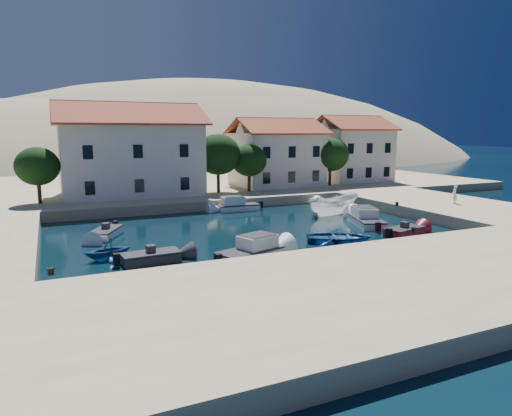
# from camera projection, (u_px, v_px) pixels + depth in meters

# --- Properties ---
(ground) EXTENTS (400.00, 400.00, 0.00)m
(ground) POSITION_uv_depth(u_px,v_px,m) (318.00, 264.00, 26.81)
(ground) COLOR black
(ground) RESTS_ON ground
(quay_south) EXTENTS (52.00, 12.00, 1.00)m
(quay_south) POSITION_uv_depth(u_px,v_px,m) (387.00, 287.00, 21.34)
(quay_south) COLOR tan
(quay_south) RESTS_ON ground
(quay_east) EXTENTS (11.00, 20.00, 1.00)m
(quay_east) POSITION_uv_depth(u_px,v_px,m) (444.00, 207.00, 44.08)
(quay_east) COLOR tan
(quay_east) RESTS_ON ground
(quay_north) EXTENTS (80.00, 36.00, 1.00)m
(quay_north) POSITION_uv_depth(u_px,v_px,m) (180.00, 185.00, 61.66)
(quay_north) COLOR tan
(quay_north) RESTS_ON ground
(hills) EXTENTS (254.00, 176.00, 99.00)m
(hills) POSITION_uv_depth(u_px,v_px,m) (169.00, 227.00, 150.08)
(hills) COLOR tan
(hills) RESTS_ON ground
(building_left) EXTENTS (14.70, 9.45, 9.70)m
(building_left) POSITION_uv_depth(u_px,v_px,m) (130.00, 148.00, 48.51)
(building_left) COLOR silver
(building_left) RESTS_ON quay_north
(building_mid) EXTENTS (10.50, 8.40, 8.30)m
(building_mid) POSITION_uv_depth(u_px,v_px,m) (276.00, 152.00, 56.88)
(building_mid) COLOR silver
(building_mid) RESTS_ON quay_north
(building_right) EXTENTS (9.45, 8.40, 8.80)m
(building_right) POSITION_uv_depth(u_px,v_px,m) (351.00, 148.00, 62.64)
(building_right) COLOR silver
(building_right) RESTS_ON quay_north
(trees) EXTENTS (37.30, 5.30, 6.45)m
(trees) POSITION_uv_depth(u_px,v_px,m) (231.00, 158.00, 50.71)
(trees) COLOR #382314
(trees) RESTS_ON quay_north
(bollards) EXTENTS (29.36, 9.56, 0.30)m
(bollards) POSITION_uv_depth(u_px,v_px,m) (323.00, 228.00, 31.24)
(bollards) COLOR black
(bollards) RESTS_ON ground
(motorboat_grey_sw) EXTENTS (3.49, 1.72, 1.25)m
(motorboat_grey_sw) POSITION_uv_depth(u_px,v_px,m) (151.00, 258.00, 27.05)
(motorboat_grey_sw) COLOR #2F2E33
(motorboat_grey_sw) RESTS_ON ground
(cabin_cruiser_south) EXTENTS (4.65, 3.13, 1.60)m
(cabin_cruiser_south) POSITION_uv_depth(u_px,v_px,m) (250.00, 251.00, 27.72)
(cabin_cruiser_south) COLOR white
(cabin_cruiser_south) RESTS_ON ground
(rowboat_south) EXTENTS (5.49, 4.84, 0.94)m
(rowboat_south) POSITION_uv_depth(u_px,v_px,m) (339.00, 242.00, 32.11)
(rowboat_south) COLOR navy
(rowboat_south) RESTS_ON ground
(motorboat_red_se) EXTENTS (3.60, 2.29, 1.25)m
(motorboat_red_se) POSITION_uv_depth(u_px,v_px,m) (404.00, 232.00, 34.06)
(motorboat_red_se) COLOR maroon
(motorboat_red_se) RESTS_ON ground
(cabin_cruiser_east) EXTENTS (3.50, 5.23, 1.60)m
(cabin_cruiser_east) POSITION_uv_depth(u_px,v_px,m) (367.00, 219.00, 37.85)
(cabin_cruiser_east) COLOR white
(cabin_cruiser_east) RESTS_ON ground
(boat_east) EXTENTS (5.67, 2.60, 2.12)m
(boat_east) POSITION_uv_depth(u_px,v_px,m) (333.00, 215.00, 42.33)
(boat_east) COLOR white
(boat_east) RESTS_ON ground
(motorboat_white_ne) EXTENTS (2.73, 3.38, 1.25)m
(motorboat_white_ne) POSITION_uv_depth(u_px,v_px,m) (319.00, 205.00, 46.42)
(motorboat_white_ne) COLOR white
(motorboat_white_ne) RESTS_ON ground
(rowboat_west) EXTENTS (3.30, 3.03, 1.47)m
(rowboat_west) POSITION_uv_depth(u_px,v_px,m) (109.00, 259.00, 27.76)
(rowboat_west) COLOR navy
(rowboat_west) RESTS_ON ground
(motorboat_white_west) EXTENTS (2.92, 3.76, 1.25)m
(motorboat_white_west) POSITION_uv_depth(u_px,v_px,m) (106.00, 233.00, 33.61)
(motorboat_white_west) COLOR white
(motorboat_white_west) RESTS_ON ground
(cabin_cruiser_north) EXTENTS (4.17, 1.90, 1.60)m
(cabin_cruiser_north) POSITION_uv_depth(u_px,v_px,m) (238.00, 206.00, 44.90)
(cabin_cruiser_north) COLOR white
(cabin_cruiser_north) RESTS_ON ground
(pedestrian) EXTENTS (0.79, 0.71, 1.81)m
(pedestrian) POSITION_uv_depth(u_px,v_px,m) (455.00, 194.00, 42.86)
(pedestrian) COLOR silver
(pedestrian) RESTS_ON quay_east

